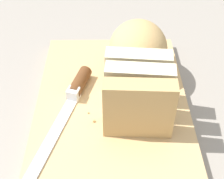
% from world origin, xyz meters
% --- Properties ---
extents(ground_plane, '(3.00, 3.00, 0.00)m').
position_xyz_m(ground_plane, '(0.00, 0.00, 0.00)').
color(ground_plane, gray).
extents(cutting_board, '(0.41, 0.28, 0.02)m').
position_xyz_m(cutting_board, '(0.00, 0.00, 0.01)').
color(cutting_board, tan).
rests_on(cutting_board, ground_plane).
extents(bread_loaf, '(0.26, 0.13, 0.10)m').
position_xyz_m(bread_loaf, '(-0.05, 0.05, 0.07)').
color(bread_loaf, tan).
rests_on(bread_loaf, cutting_board).
extents(bread_knife, '(0.28, 0.11, 0.02)m').
position_xyz_m(bread_knife, '(-0.01, -0.07, 0.03)').
color(bread_knife, silver).
rests_on(bread_knife, cutting_board).
extents(crumb_near_knife, '(0.00, 0.00, 0.00)m').
position_xyz_m(crumb_near_knife, '(0.04, 0.03, 0.02)').
color(crumb_near_knife, tan).
rests_on(crumb_near_knife, cutting_board).
extents(crumb_near_loaf, '(0.00, 0.00, 0.00)m').
position_xyz_m(crumb_near_loaf, '(0.03, -0.04, 0.02)').
color(crumb_near_loaf, tan).
rests_on(crumb_near_loaf, cutting_board).
extents(crumb_stray_left, '(0.00, 0.00, 0.00)m').
position_xyz_m(crumb_stray_left, '(0.05, -0.03, 0.02)').
color(crumb_stray_left, tan).
rests_on(crumb_stray_left, cutting_board).
extents(crumb_stray_right, '(0.01, 0.01, 0.01)m').
position_xyz_m(crumb_stray_right, '(0.00, 0.05, 0.02)').
color(crumb_stray_right, tan).
rests_on(crumb_stray_right, cutting_board).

